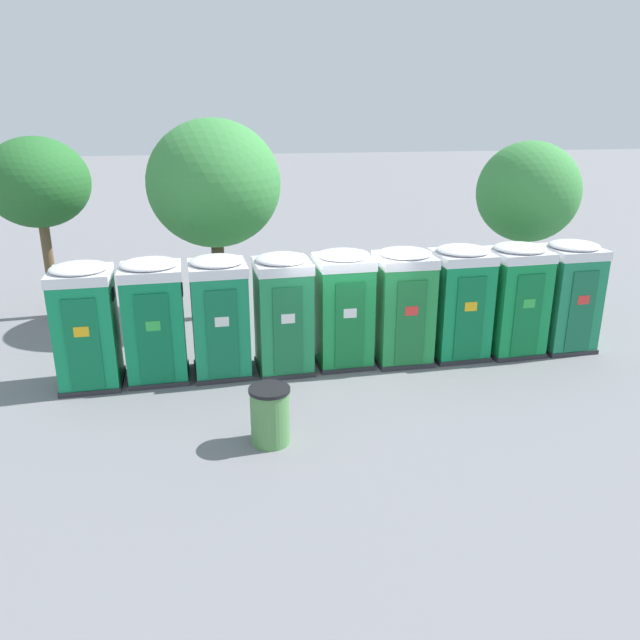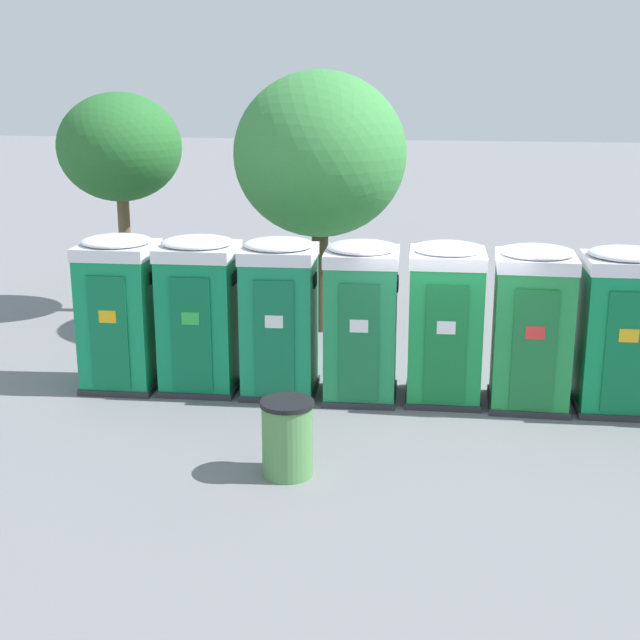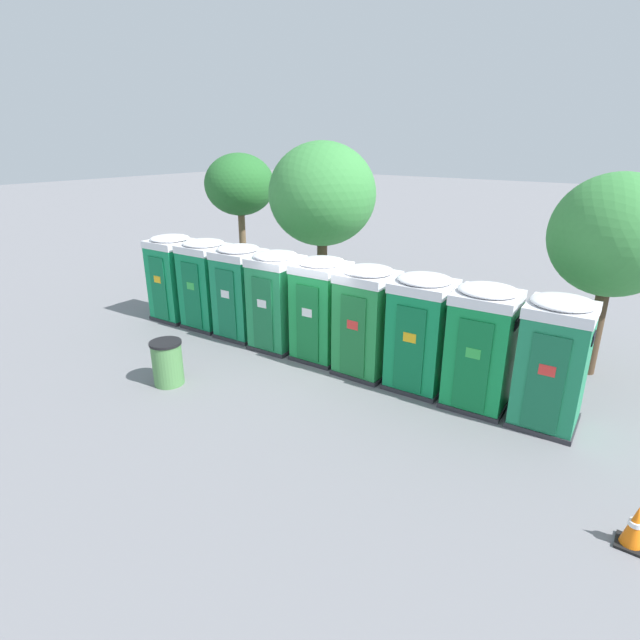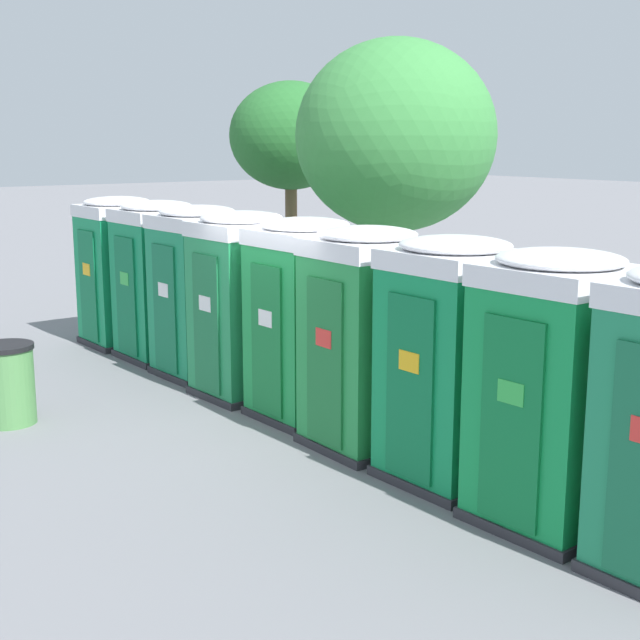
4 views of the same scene
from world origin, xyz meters
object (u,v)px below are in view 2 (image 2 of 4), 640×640
at_px(portapotty_6, 620,329).
at_px(trash_can, 287,438).
at_px(portapotty_2, 280,316).
at_px(street_tree_2, 120,148).
at_px(portapotty_1, 200,313).
at_px(portapotty_4, 446,322).
at_px(street_tree_0, 320,155).
at_px(portapotty_3, 361,320).
at_px(portapotty_0, 120,311).
at_px(portapotty_5, 532,326).

height_order(portapotty_6, trash_can, portapotty_6).
distance_m(portapotty_2, street_tree_2, 6.69).
bearing_deg(portapotty_1, street_tree_2, 123.60).
relative_size(portapotty_4, trash_can, 2.51).
height_order(portapotty_4, trash_can, portapotty_4).
height_order(portapotty_2, street_tree_2, street_tree_2).
bearing_deg(street_tree_0, portapotty_1, -109.98).
xyz_separation_m(street_tree_2, trash_can, (5.10, -7.63, -3.03)).
height_order(portapotty_2, street_tree_0, street_tree_0).
bearing_deg(portapotty_3, portapotty_6, 1.82).
bearing_deg(street_tree_2, portapotty_2, -46.24).
bearing_deg(portapotty_1, portapotty_3, -0.18).
height_order(portapotty_2, portapotty_3, same).
distance_m(portapotty_0, portapotty_1, 1.32).
xyz_separation_m(portapotty_0, street_tree_2, (-1.72, 4.68, 2.25)).
xyz_separation_m(portapotty_5, trash_can, (-3.22, -3.10, -0.77)).
bearing_deg(portapotty_1, portapotty_4, 1.68).
height_order(portapotty_1, street_tree_0, street_tree_0).
distance_m(portapotty_1, street_tree_2, 5.94).
bearing_deg(portapotty_6, street_tree_2, 155.17).
bearing_deg(portapotty_1, street_tree_0, 70.02).
height_order(portapotty_1, portapotty_6, same).
bearing_deg(street_tree_2, portapotty_3, -38.91).
xyz_separation_m(portapotty_4, street_tree_2, (-7.00, 4.46, 2.25)).
xyz_separation_m(portapotty_4, portapotty_6, (2.64, 0.00, -0.00)).
distance_m(portapotty_0, portapotty_4, 5.28).
relative_size(portapotty_2, portapotty_6, 1.00).
xyz_separation_m(portapotty_1, portapotty_4, (3.96, 0.12, 0.00)).
bearing_deg(street_tree_0, portapotty_5, -43.37).
distance_m(portapotty_5, street_tree_2, 9.73).
bearing_deg(portapotty_0, portapotty_4, 2.41).
xyz_separation_m(portapotty_0, portapotty_5, (6.59, 0.16, -0.00)).
relative_size(portapotty_0, portapotty_3, 1.00).
bearing_deg(portapotty_1, portapotty_0, -175.39).
xyz_separation_m(street_tree_0, street_tree_2, (-4.40, 0.83, 0.02)).
height_order(portapotty_6, street_tree_0, street_tree_0).
relative_size(portapotty_3, trash_can, 2.51).
distance_m(portapotty_0, street_tree_2, 5.47).
bearing_deg(portapotty_4, portapotty_0, -177.59).
bearing_deg(portapotty_5, portapotty_4, 177.21).
bearing_deg(portapotty_0, portapotty_2, 2.84).
xyz_separation_m(portapotty_3, portapotty_6, (3.96, 0.13, -0.00)).
height_order(portapotty_0, portapotty_1, same).
bearing_deg(portapotty_2, portapotty_0, -177.16).
xyz_separation_m(portapotty_0, portapotty_4, (5.27, 0.22, 0.00)).
height_order(portapotty_0, portapotty_6, same).
bearing_deg(portapotty_5, portapotty_6, 2.85).
height_order(portapotty_1, portapotty_4, same).
xyz_separation_m(portapotty_1, trash_can, (2.06, -3.05, -0.77)).
relative_size(portapotty_4, portapotty_5, 1.00).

